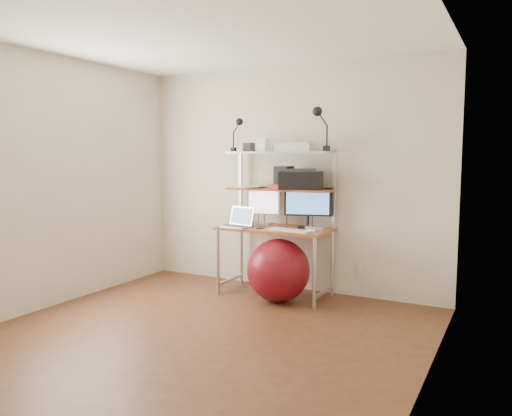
{
  "coord_description": "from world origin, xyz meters",
  "views": [
    {
      "loc": [
        2.3,
        -3.33,
        1.51
      ],
      "look_at": [
        -0.07,
        1.15,
        0.97
      ],
      "focal_mm": 35.0,
      "sensor_mm": 36.0,
      "label": 1
    }
  ],
  "objects_px": {
    "monitor_silver": "(264,205)",
    "laptop": "(239,223)",
    "monitor_black": "(308,204)",
    "printer": "(301,180)",
    "exercise_ball": "(278,270)"
  },
  "relations": [
    {
      "from": "monitor_silver",
      "to": "printer",
      "type": "height_order",
      "value": "printer"
    },
    {
      "from": "laptop",
      "to": "printer",
      "type": "bearing_deg",
      "value": 34.45
    },
    {
      "from": "monitor_black",
      "to": "printer",
      "type": "distance_m",
      "value": 0.27
    },
    {
      "from": "monitor_black",
      "to": "exercise_ball",
      "type": "xyz_separation_m",
      "value": [
        -0.18,
        -0.35,
        -0.67
      ]
    },
    {
      "from": "monitor_silver",
      "to": "exercise_ball",
      "type": "relative_size",
      "value": 0.64
    },
    {
      "from": "monitor_silver",
      "to": "printer",
      "type": "relative_size",
      "value": 0.78
    },
    {
      "from": "exercise_ball",
      "to": "laptop",
      "type": "bearing_deg",
      "value": 172.61
    },
    {
      "from": "monitor_black",
      "to": "exercise_ball",
      "type": "height_order",
      "value": "monitor_black"
    },
    {
      "from": "monitor_silver",
      "to": "printer",
      "type": "distance_m",
      "value": 0.54
    },
    {
      "from": "monitor_black",
      "to": "exercise_ball",
      "type": "bearing_deg",
      "value": -133.37
    },
    {
      "from": "laptop",
      "to": "exercise_ball",
      "type": "height_order",
      "value": "laptop"
    },
    {
      "from": "laptop",
      "to": "printer",
      "type": "distance_m",
      "value": 0.81
    },
    {
      "from": "monitor_black",
      "to": "laptop",
      "type": "bearing_deg",
      "value": -173.45
    },
    {
      "from": "monitor_silver",
      "to": "laptop",
      "type": "height_order",
      "value": "monitor_silver"
    },
    {
      "from": "monitor_silver",
      "to": "monitor_black",
      "type": "xyz_separation_m",
      "value": [
        0.53,
        -0.01,
        0.03
      ]
    }
  ]
}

